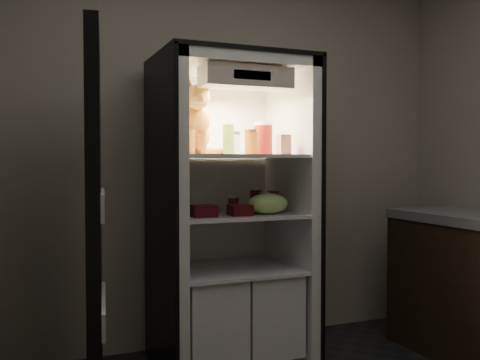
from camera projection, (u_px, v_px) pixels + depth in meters
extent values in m
plane|color=#A59989|center=(207.00, 147.00, 3.64)|extent=(3.60, 0.00, 3.60)
cube|color=white|center=(213.00, 210.00, 3.54)|extent=(0.85, 0.06, 1.85)
cube|color=white|center=(167.00, 217.00, 3.09)|extent=(0.06, 0.70, 1.85)
cube|color=white|center=(289.00, 212.00, 3.39)|extent=(0.06, 0.70, 1.85)
cube|color=white|center=(231.00, 67.00, 3.21)|extent=(0.85, 0.70, 0.06)
cube|color=white|center=(231.00, 360.00, 3.27)|extent=(0.85, 0.70, 0.06)
cube|color=black|center=(160.00, 218.00, 3.07)|extent=(0.02, 0.72, 1.87)
cube|color=black|center=(294.00, 212.00, 3.41)|extent=(0.02, 0.72, 1.87)
cube|color=black|center=(231.00, 60.00, 3.21)|extent=(0.90, 0.72, 0.02)
cube|color=white|center=(232.00, 156.00, 3.20)|extent=(0.73, 0.62, 0.02)
cube|color=white|center=(233.00, 214.00, 3.21)|extent=(0.73, 0.62, 0.02)
cube|color=white|center=(205.00, 313.00, 3.17)|extent=(0.34, 0.58, 0.48)
cube|color=white|center=(259.00, 307.00, 3.30)|extent=(0.34, 0.58, 0.48)
cube|color=white|center=(233.00, 269.00, 3.22)|extent=(0.73, 0.62, 0.02)
cube|color=beige|center=(246.00, 77.00, 2.99)|extent=(0.52, 0.18, 0.12)
cube|color=black|center=(252.00, 75.00, 2.91)|extent=(0.22, 0.01, 0.05)
cube|color=black|center=(95.00, 229.00, 2.57)|extent=(0.18, 0.87, 1.85)
cube|color=white|center=(99.00, 309.00, 2.53)|extent=(0.15, 0.64, 0.12)
cube|color=white|center=(98.00, 204.00, 2.51)|extent=(0.15, 0.64, 0.12)
ellipsoid|color=orange|center=(191.00, 137.00, 3.23)|extent=(0.24, 0.29, 0.23)
ellipsoid|color=orange|center=(195.00, 121.00, 3.12)|extent=(0.19, 0.18, 0.20)
sphere|color=orange|center=(198.00, 97.00, 3.05)|extent=(0.16, 0.16, 0.14)
sphere|color=orange|center=(200.00, 99.00, 2.99)|extent=(0.07, 0.07, 0.06)
cone|color=orange|center=(190.00, 84.00, 3.04)|extent=(0.06, 0.06, 0.07)
cone|color=orange|center=(204.00, 85.00, 3.07)|extent=(0.06, 0.06, 0.07)
cylinder|color=orange|center=(192.00, 142.00, 3.05)|extent=(0.04, 0.04, 0.14)
cylinder|color=orange|center=(204.00, 142.00, 3.07)|extent=(0.04, 0.04, 0.14)
cylinder|color=orange|center=(214.00, 151.00, 3.17)|extent=(0.26, 0.13, 0.04)
cylinder|color=#227D23|center=(228.00, 141.00, 3.19)|extent=(0.07, 0.07, 0.16)
cylinder|color=#227D23|center=(228.00, 126.00, 3.19)|extent=(0.07, 0.07, 0.01)
cylinder|color=white|center=(232.00, 145.00, 3.30)|extent=(0.10, 0.10, 0.12)
cylinder|color=#1856AC|center=(232.00, 133.00, 3.30)|extent=(0.10, 0.10, 0.02)
cylinder|color=maroon|center=(252.00, 143.00, 3.18)|extent=(0.08, 0.08, 0.13)
cylinder|color=#C38334|center=(252.00, 131.00, 3.17)|extent=(0.08, 0.08, 0.01)
cylinder|color=maroon|center=(263.00, 140.00, 3.32)|extent=(0.12, 0.12, 0.18)
cylinder|color=white|center=(263.00, 124.00, 3.32)|extent=(0.12, 0.12, 0.02)
cube|color=silver|center=(283.00, 145.00, 3.16)|extent=(0.07, 0.07, 0.12)
cylinder|color=black|center=(256.00, 200.00, 3.38)|extent=(0.07, 0.07, 0.13)
cylinder|color=#B2B2B2|center=(256.00, 190.00, 3.38)|extent=(0.07, 0.07, 0.00)
cylinder|color=black|center=(273.00, 201.00, 3.30)|extent=(0.07, 0.07, 0.13)
cylinder|color=#B2B2B2|center=(273.00, 190.00, 3.30)|extent=(0.07, 0.07, 0.00)
cylinder|color=black|center=(265.00, 202.00, 3.25)|extent=(0.07, 0.07, 0.12)
cylinder|color=#B2B2B2|center=(265.00, 192.00, 3.25)|extent=(0.07, 0.07, 0.00)
cylinder|color=#562B18|center=(233.00, 205.00, 3.31)|extent=(0.07, 0.07, 0.08)
cylinder|color=#B2B2B2|center=(233.00, 197.00, 3.31)|extent=(0.07, 0.07, 0.01)
ellipsoid|color=#89CA5E|center=(268.00, 204.00, 3.14)|extent=(0.25, 0.18, 0.12)
cube|color=#4D0C14|center=(203.00, 211.00, 2.98)|extent=(0.13, 0.13, 0.07)
cube|color=#4D0C14|center=(240.00, 210.00, 3.05)|extent=(0.12, 0.12, 0.06)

